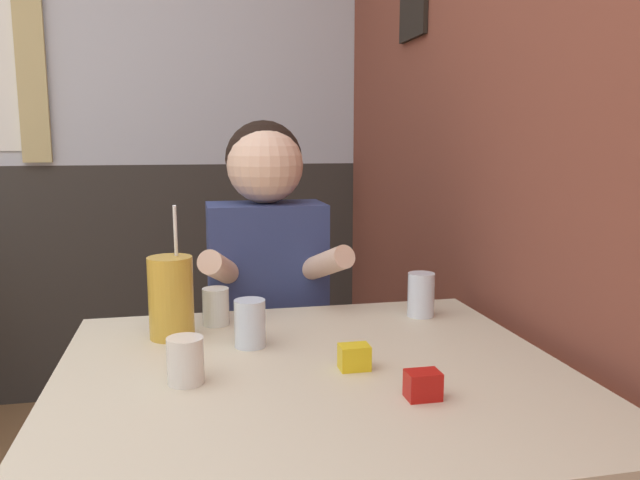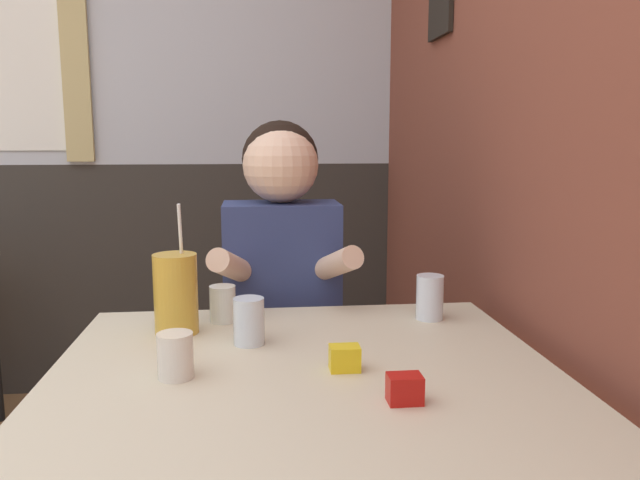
{
  "view_description": "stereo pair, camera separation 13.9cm",
  "coord_description": "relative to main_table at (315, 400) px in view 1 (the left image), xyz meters",
  "views": [
    {
      "loc": [
        0.68,
        -0.74,
        1.22
      ],
      "look_at": [
        0.97,
        0.61,
        0.99
      ],
      "focal_mm": 35.0,
      "sensor_mm": 36.0,
      "label": 1
    },
    {
      "loc": [
        0.82,
        -0.76,
        1.22
      ],
      "look_at": [
        0.97,
        0.61,
        0.99
      ],
      "focal_mm": 35.0,
      "sensor_mm": 36.0,
      "label": 2
    }
  ],
  "objects": [
    {
      "name": "main_table",
      "position": [
        0.0,
        0.0,
        0.0
      ],
      "size": [
        1.02,
        0.94,
        0.76
      ],
      "color": "beige",
      "rests_on": "ground_plane"
    },
    {
      "name": "condiment_mustard",
      "position": [
        0.08,
        -0.01,
        0.09
      ],
      "size": [
        0.06,
        0.04,
        0.05
      ],
      "color": "yellow",
      "rests_on": "main_table"
    },
    {
      "name": "glass_near_pitcher",
      "position": [
        0.35,
        0.32,
        0.12
      ],
      "size": [
        0.07,
        0.07,
        0.11
      ],
      "color": "silver",
      "rests_on": "main_table"
    },
    {
      "name": "glass_far_side",
      "position": [
        -0.25,
        -0.01,
        0.11
      ],
      "size": [
        0.07,
        0.07,
        0.09
      ],
      "color": "silver",
      "rests_on": "main_table"
    },
    {
      "name": "glass_center",
      "position": [
        -0.18,
        0.35,
        0.11
      ],
      "size": [
        0.07,
        0.07,
        0.09
      ],
      "color": "silver",
      "rests_on": "main_table"
    },
    {
      "name": "condiment_ketchup",
      "position": [
        0.16,
        -0.17,
        0.09
      ],
      "size": [
        0.06,
        0.04,
        0.05
      ],
      "color": "#B7140F",
      "rests_on": "main_table"
    },
    {
      "name": "cocktail_pitcher",
      "position": [
        -0.28,
        0.27,
        0.16
      ],
      "size": [
        0.1,
        0.1,
        0.31
      ],
      "color": "gold",
      "rests_on": "main_table"
    },
    {
      "name": "back_wall",
      "position": [
        -0.93,
        1.84,
        0.66
      ],
      "size": [
        5.95,
        0.09,
        2.7
      ],
      "color": "silver",
      "rests_on": "ground_plane"
    },
    {
      "name": "brick_wall_right",
      "position": [
        0.59,
        0.69,
        0.65
      ],
      "size": [
        0.08,
        4.24,
        2.7
      ],
      "color": "brown",
      "rests_on": "ground_plane"
    },
    {
      "name": "person_seated",
      "position": [
        -0.02,
        0.64,
        -0.01
      ],
      "size": [
        0.42,
        0.42,
        1.27
      ],
      "color": "navy",
      "rests_on": "ground_plane"
    },
    {
      "name": "glass_by_brick",
      "position": [
        -0.11,
        0.17,
        0.12
      ],
      "size": [
        0.07,
        0.07,
        0.11
      ],
      "color": "silver",
      "rests_on": "main_table"
    }
  ]
}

